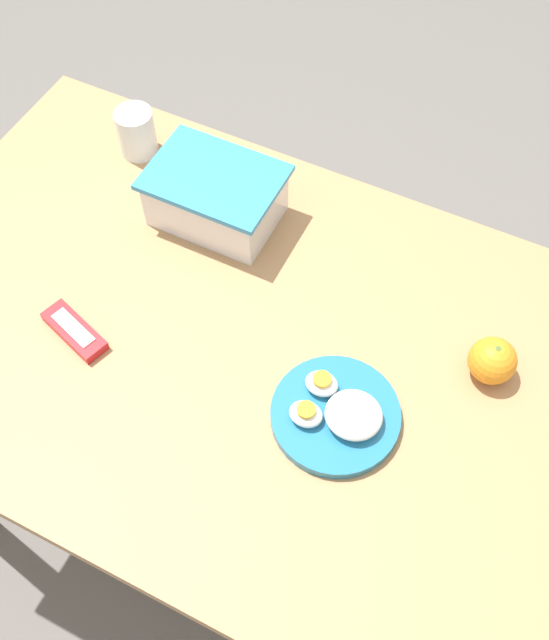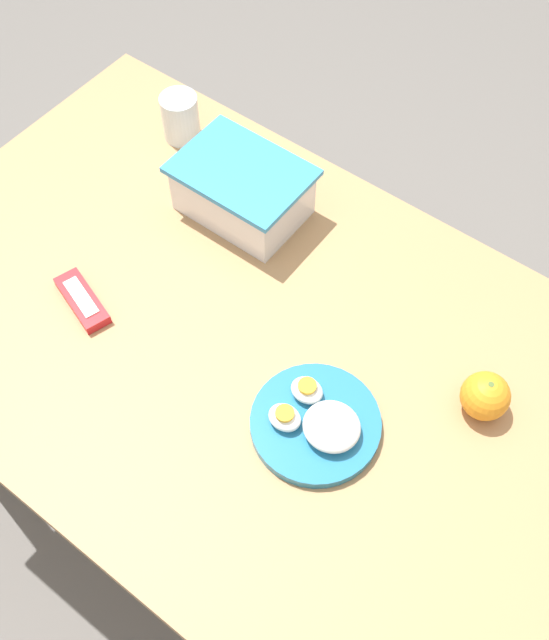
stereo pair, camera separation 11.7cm
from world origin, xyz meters
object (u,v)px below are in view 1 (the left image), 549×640
(food_container, at_px, (216,199))
(orange_fruit, at_px, (492,361))
(drinking_glass, at_px, (136,132))
(rice_plate, at_px, (337,413))
(candy_bar, at_px, (74,331))

(food_container, distance_m, orange_fruit, 0.53)
(orange_fruit, relative_size, drinking_glass, 0.81)
(orange_fruit, relative_size, rice_plate, 0.38)
(rice_plate, distance_m, candy_bar, 0.44)
(rice_plate, relative_size, candy_bar, 1.52)
(drinking_glass, bearing_deg, food_container, -20.20)
(candy_bar, relative_size, drinking_glass, 1.40)
(orange_fruit, relative_size, candy_bar, 0.58)
(rice_plate, bearing_deg, orange_fruit, 44.54)
(food_container, height_order, candy_bar, food_container)
(food_container, distance_m, drinking_glass, 0.22)
(orange_fruit, xyz_separation_m, candy_bar, (-0.61, -0.22, -0.03))
(food_container, xyz_separation_m, drinking_glass, (-0.21, 0.08, 0.00))
(orange_fruit, xyz_separation_m, drinking_glass, (-0.74, 0.17, 0.01))
(orange_fruit, height_order, candy_bar, orange_fruit)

